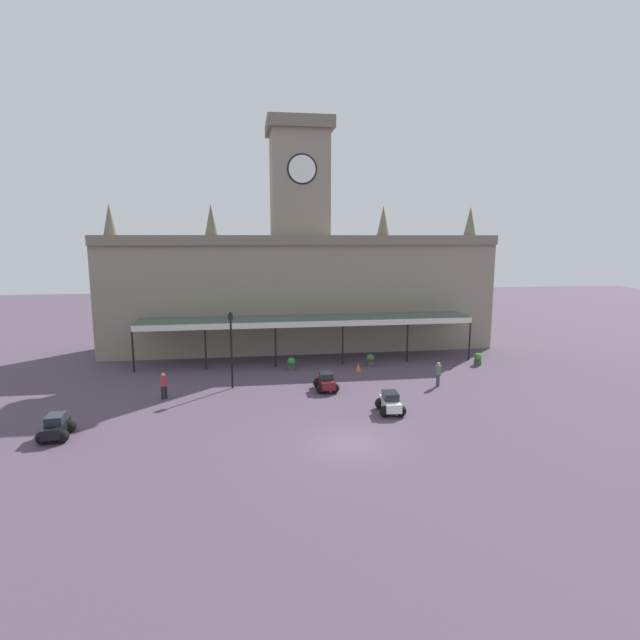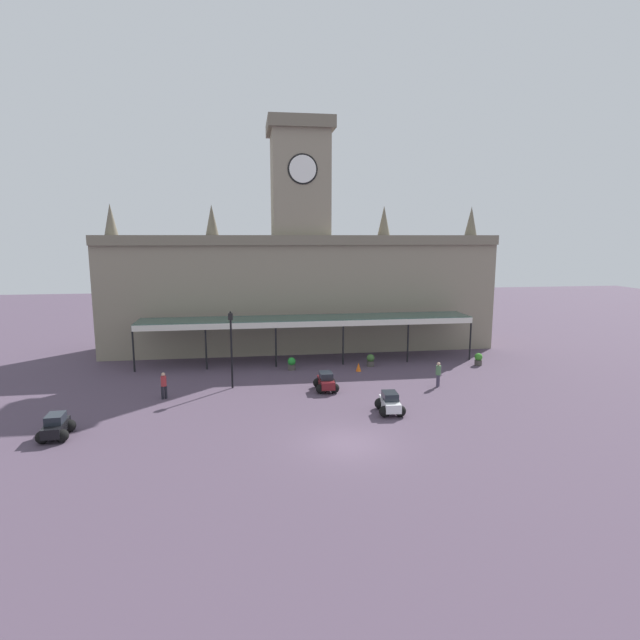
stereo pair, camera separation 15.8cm
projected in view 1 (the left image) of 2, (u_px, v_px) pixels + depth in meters
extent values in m
plane|color=#4E3E50|center=(349.00, 443.00, 24.27)|extent=(140.00, 140.00, 0.00)
cube|color=gray|center=(300.00, 292.00, 44.76)|extent=(33.63, 6.37, 10.02)
cube|color=#756C5B|center=(304.00, 240.00, 40.75)|extent=(33.63, 0.30, 0.80)
cube|color=gray|center=(299.00, 185.00, 43.23)|extent=(4.80, 4.80, 8.57)
cube|color=#6E6655|center=(299.00, 127.00, 42.44)|extent=(5.50, 5.50, 1.00)
cylinder|color=white|center=(302.00, 169.00, 40.66)|extent=(2.20, 0.12, 2.20)
cylinder|color=black|center=(302.00, 169.00, 40.70)|extent=(2.46, 0.06, 2.46)
cone|color=#675F50|center=(109.00, 219.00, 41.44)|extent=(1.10, 1.10, 2.60)
cone|color=#675F50|center=(211.00, 220.00, 42.63)|extent=(1.10, 1.10, 2.60)
cone|color=#675F50|center=(383.00, 221.00, 44.82)|extent=(1.10, 1.10, 2.60)
cone|color=#675F50|center=(470.00, 221.00, 46.01)|extent=(1.10, 1.10, 2.60)
cube|color=#38564C|center=(307.00, 318.00, 39.76)|extent=(26.19, 3.20, 0.16)
cube|color=silver|center=(310.00, 324.00, 38.23)|extent=(26.19, 0.12, 0.44)
cylinder|color=black|center=(133.00, 350.00, 36.74)|extent=(0.14, 0.14, 3.41)
cylinder|color=black|center=(206.00, 347.00, 37.50)|extent=(0.14, 0.14, 3.41)
cylinder|color=black|center=(276.00, 345.00, 38.26)|extent=(0.14, 0.14, 3.41)
cylinder|color=black|center=(343.00, 343.00, 39.02)|extent=(0.14, 0.14, 3.41)
cylinder|color=black|center=(407.00, 341.00, 39.77)|extent=(0.14, 0.14, 3.41)
cylinder|color=black|center=(470.00, 339.00, 40.53)|extent=(0.14, 0.14, 3.41)
cube|color=maroon|center=(326.00, 382.00, 32.60)|extent=(0.90, 2.06, 0.50)
cube|color=#1E232B|center=(326.00, 375.00, 32.57)|extent=(0.81, 1.11, 0.42)
sphere|color=black|center=(335.00, 388.00, 32.04)|extent=(0.64, 0.64, 0.64)
sphere|color=black|center=(321.00, 389.00, 31.91)|extent=(0.64, 0.64, 0.64)
sphere|color=black|center=(331.00, 382.00, 33.36)|extent=(0.64, 0.64, 0.64)
sphere|color=black|center=(318.00, 383.00, 33.22)|extent=(0.64, 0.64, 0.64)
cube|color=silver|center=(390.00, 404.00, 28.44)|extent=(1.00, 2.10, 0.50)
cube|color=#1E232B|center=(390.00, 396.00, 28.42)|extent=(0.87, 1.15, 0.42)
sphere|color=black|center=(401.00, 411.00, 27.85)|extent=(0.64, 0.64, 0.64)
sphere|color=black|center=(385.00, 411.00, 27.78)|extent=(0.64, 0.64, 0.64)
sphere|color=black|center=(395.00, 403.00, 29.18)|extent=(0.64, 0.64, 0.64)
sphere|color=black|center=(380.00, 403.00, 29.10)|extent=(0.64, 0.64, 0.64)
cube|color=black|center=(56.00, 428.00, 24.84)|extent=(1.02, 2.11, 0.50)
cube|color=#1E232B|center=(56.00, 419.00, 24.81)|extent=(0.88, 1.15, 0.42)
sphere|color=black|center=(62.00, 436.00, 24.32)|extent=(0.64, 0.64, 0.64)
sphere|color=black|center=(42.00, 438.00, 24.13)|extent=(0.64, 0.64, 0.64)
sphere|color=black|center=(70.00, 426.00, 25.62)|extent=(0.64, 0.64, 0.64)
sphere|color=black|center=(51.00, 428.00, 25.43)|extent=(0.64, 0.64, 0.64)
cylinder|color=black|center=(163.00, 393.00, 30.76)|extent=(0.17, 0.17, 0.82)
cylinder|color=black|center=(166.00, 392.00, 30.91)|extent=(0.17, 0.17, 0.82)
cylinder|color=#A52D33|center=(164.00, 381.00, 30.72)|extent=(0.34, 0.34, 0.62)
sphere|color=tan|center=(163.00, 375.00, 30.65)|extent=(0.23, 0.23, 0.23)
cylinder|color=#3F384C|center=(437.00, 381.00, 33.33)|extent=(0.17, 0.17, 0.82)
cylinder|color=#3F384C|center=(438.00, 380.00, 33.52)|extent=(0.17, 0.17, 0.82)
cylinder|color=#4C724C|center=(438.00, 370.00, 33.31)|extent=(0.34, 0.34, 0.62)
sphere|color=tan|center=(439.00, 364.00, 33.24)|extent=(0.23, 0.23, 0.23)
cylinder|color=black|center=(232.00, 354.00, 32.76)|extent=(0.13, 0.13, 4.59)
cube|color=black|center=(230.00, 316.00, 32.34)|extent=(0.30, 0.30, 0.44)
sphere|color=black|center=(230.00, 312.00, 32.30)|extent=(0.14, 0.14, 0.14)
cone|color=orange|center=(358.00, 367.00, 37.24)|extent=(0.40, 0.40, 0.65)
cylinder|color=#47423D|center=(478.00, 362.00, 39.05)|extent=(0.56, 0.56, 0.42)
sphere|color=#398928|center=(478.00, 357.00, 38.97)|extent=(0.60, 0.60, 0.60)
cylinder|color=#47423D|center=(291.00, 367.00, 37.59)|extent=(0.56, 0.56, 0.42)
sphere|color=#20872B|center=(291.00, 361.00, 37.52)|extent=(0.60, 0.60, 0.60)
cylinder|color=#47423D|center=(370.00, 364.00, 38.67)|extent=(0.56, 0.56, 0.42)
sphere|color=#3A612D|center=(370.00, 358.00, 38.60)|extent=(0.60, 0.60, 0.60)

